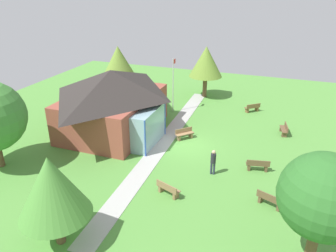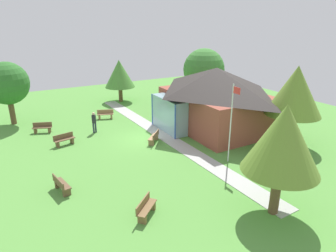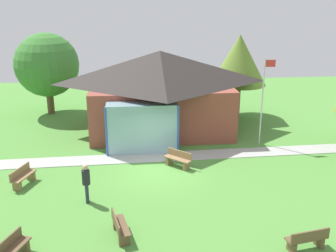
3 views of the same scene
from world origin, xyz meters
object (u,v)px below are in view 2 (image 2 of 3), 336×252
(bench_front_center, at_px, (64,140))
(tree_east_hedge, at_px, (283,139))
(tree_lawn_corner, at_px, (7,84))
(tree_west_hedge, at_px, (120,74))
(bench_front_right, at_px, (61,185))
(tree_behind_pavilion_left, at_px, (204,69))
(bench_mid_left, at_px, (105,114))
(bench_rear_near_path, at_px, (154,138))
(bench_front_left, at_px, (42,128))
(flagpole, at_px, (231,120))
(bench_lawn_far_right, at_px, (146,208))
(visitor_strolling_lawn, at_px, (94,121))
(pavilion, at_px, (214,97))
(tree_behind_pavilion_right, at_px, (295,91))

(bench_front_center, bearing_deg, tree_east_hedge, 105.71)
(tree_lawn_corner, xyz_separation_m, tree_west_hedge, (-2.67, 11.14, -0.49))
(bench_front_right, height_order, bench_front_center, same)
(tree_east_hedge, bearing_deg, tree_behind_pavilion_left, 153.39)
(tree_east_hedge, relative_size, tree_behind_pavilion_left, 0.91)
(bench_front_right, height_order, bench_mid_left, same)
(bench_rear_near_path, bearing_deg, tree_east_hedge, -130.73)
(bench_front_left, xyz_separation_m, bench_front_center, (3.54, 1.05, 0.00))
(bench_front_left, bearing_deg, flagpole, 151.64)
(bench_lawn_far_right, bearing_deg, bench_mid_left, -142.50)
(bench_front_left, bearing_deg, visitor_strolling_lawn, 171.96)
(pavilion, relative_size, tree_west_hedge, 2.06)
(pavilion, height_order, bench_rear_near_path, pavilion)
(bench_lawn_far_right, xyz_separation_m, tree_west_hedge, (-20.39, 6.53, 2.74))
(bench_front_left, height_order, tree_east_hedge, tree_east_hedge)
(bench_front_center, bearing_deg, tree_behind_pavilion_right, 138.48)
(bench_lawn_far_right, height_order, bench_front_left, same)
(pavilion, relative_size, tree_behind_pavilion_right, 1.65)
(flagpole, distance_m, tree_east_hedge, 5.62)
(flagpole, distance_m, tree_lawn_corner, 19.24)
(flagpole, bearing_deg, bench_front_left, -139.80)
(bench_rear_near_path, height_order, tree_west_hedge, tree_west_hedge)
(pavilion, relative_size, bench_front_right, 6.20)
(pavilion, bearing_deg, tree_behind_pavilion_left, 149.45)
(bench_mid_left, relative_size, tree_behind_pavilion_left, 0.26)
(pavilion, xyz_separation_m, bench_front_right, (4.10, -13.25, -2.26))
(visitor_strolling_lawn, bearing_deg, bench_front_right, -121.13)
(bench_rear_near_path, relative_size, tree_east_hedge, 0.26)
(bench_front_left, bearing_deg, tree_behind_pavilion_left, -152.52)
(bench_rear_near_path, relative_size, tree_behind_pavilion_right, 0.24)
(tree_west_hedge, bearing_deg, bench_front_left, -55.66)
(bench_front_center, height_order, tree_east_hedge, tree_east_hedge)
(bench_lawn_far_right, relative_size, bench_front_left, 0.91)
(tree_behind_pavilion_right, bearing_deg, bench_lawn_far_right, -79.13)
(bench_front_right, xyz_separation_m, tree_lawn_corner, (-13.62, -1.56, 3.23))
(tree_behind_pavilion_left, bearing_deg, tree_lawn_corner, -95.23)
(bench_mid_left, bearing_deg, tree_behind_pavilion_right, 147.94)
(tree_lawn_corner, bearing_deg, tree_behind_pavilion_left, 84.77)
(tree_east_hedge, distance_m, tree_behind_pavilion_left, 20.94)
(bench_front_left, bearing_deg, pavilion, 176.83)
(bench_lawn_far_right, distance_m, tree_behind_pavilion_right, 13.50)
(visitor_strolling_lawn, height_order, tree_east_hedge, tree_east_hedge)
(tree_behind_pavilion_right, height_order, tree_west_hedge, tree_behind_pavilion_right)
(bench_front_right, relative_size, bench_front_left, 1.00)
(pavilion, relative_size, flagpole, 1.88)
(flagpole, bearing_deg, tree_west_hedge, -178.08)
(bench_front_left, height_order, bench_mid_left, same)
(pavilion, bearing_deg, tree_behind_pavilion_right, 23.89)
(bench_front_left, bearing_deg, bench_front_center, 127.90)
(bench_lawn_far_right, distance_m, tree_behind_pavilion_left, 21.98)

